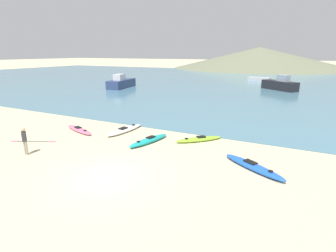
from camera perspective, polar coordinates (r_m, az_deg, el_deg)
ground_plane at (r=12.22m, az=-13.03°, el=-10.76°), size 400.00×400.00×0.00m
bay_water at (r=51.71m, az=18.80°, el=8.96°), size 160.00×70.00×0.06m
far_hill_left at (r=100.96m, az=19.23°, el=13.87°), size 60.05×60.05×7.23m
kayak_on_sand_0 at (r=16.17m, az=-4.17°, el=-3.12°), size 1.33×3.26×0.36m
kayak_on_sand_1 at (r=19.48m, az=-18.79°, el=-0.75°), size 3.19×1.57×0.29m
kayak_on_sand_2 at (r=13.20m, az=18.02°, el=-8.37°), size 3.33×2.38×0.35m
kayak_on_sand_3 at (r=18.59m, az=-9.38°, el=-0.82°), size 1.08×3.45×0.33m
kayak_on_sand_4 at (r=16.55m, az=6.74°, el=-2.86°), size 2.60×2.59×0.29m
person_near_foreground at (r=16.02m, az=-28.78°, el=-2.55°), size 0.31×0.27×1.53m
moored_boat_0 at (r=41.93m, az=-10.15°, el=9.22°), size 2.95×6.24×2.12m
moored_boat_1 at (r=42.09m, az=23.17°, el=8.28°), size 5.38×4.78×2.21m
moored_boat_3 at (r=54.06m, az=19.23°, el=9.61°), size 4.14×1.87×0.73m
loose_paddle at (r=18.40m, az=-27.29°, el=-3.01°), size 2.59×1.36×0.03m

